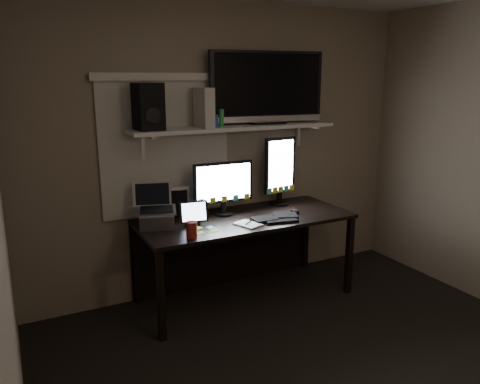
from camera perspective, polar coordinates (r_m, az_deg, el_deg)
back_wall at (r=4.15m, az=-1.76°, el=5.15°), size 3.60×0.00×3.60m
left_wall at (r=2.01m, az=-27.07°, el=-5.97°), size 0.00×3.60×3.60m
window_blinds at (r=3.93m, az=-8.98°, el=5.22°), size 1.10×0.02×1.10m
desk at (r=4.09m, az=-0.17°, el=-5.01°), size 1.80×0.75×0.73m
wall_shelf at (r=3.96m, az=-0.69°, el=7.88°), size 1.80×0.35×0.03m
monitor_landscape at (r=3.95m, az=-2.04°, el=0.48°), size 0.53×0.06×0.47m
monitor_portrait at (r=4.27m, az=4.88°, el=2.59°), size 0.32×0.09×0.63m
keyboard at (r=3.90m, az=4.31°, el=-3.13°), size 0.43×0.23×0.02m
mouse at (r=4.08m, az=6.72°, el=-2.30°), size 0.08×0.11×0.04m
notepad at (r=3.73m, az=0.97°, el=-3.95°), size 0.21×0.24×0.01m
tablet at (r=3.72m, az=-5.72°, el=-2.56°), size 0.24×0.13×0.20m
file_sorter at (r=3.97m, az=-7.83°, el=-1.25°), size 0.21×0.15×0.25m
laptop at (r=3.69m, az=-10.16°, el=-1.75°), size 0.36×0.32×0.34m
cup at (r=3.46m, az=-5.92°, el=-4.59°), size 0.10×0.10×0.12m
sticky_notes at (r=3.65m, az=-4.09°, el=-4.46°), size 0.31×0.25×0.00m
tv at (r=4.11m, az=3.29°, el=12.57°), size 1.04×0.30×0.61m
game_console at (r=3.82m, az=-4.46°, el=10.22°), size 0.09×0.27×0.32m
speaker at (r=3.69m, az=-11.15°, el=10.18°), size 0.20×0.24×0.36m
bottles at (r=3.80m, az=-2.97°, el=8.97°), size 0.24×0.09×0.15m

